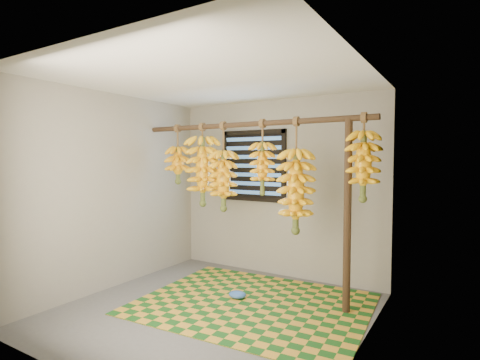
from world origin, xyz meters
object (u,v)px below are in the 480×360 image
Objects in this scene: woven_mat at (253,303)px; banana_bunch_e at (296,191)px; banana_bunch_b at (203,171)px; banana_bunch_f at (363,166)px; banana_bunch_a at (178,165)px; banana_bunch_d at (262,168)px; support_post at (347,217)px; plastic_bag at (237,295)px; banana_bunch_c at (224,180)px.

woven_mat is 1.90× the size of banana_bunch_e.
banana_bunch_b and banana_bunch_f have the same top height.
banana_bunch_a is 1.72m from banana_bunch_e.
banana_bunch_d is 0.49m from banana_bunch_e.
banana_bunch_d reaches higher than support_post.
banana_bunch_e reaches higher than plastic_bag.
banana_bunch_a is 1.28m from banana_bunch_d.
banana_bunch_c and banana_bunch_f have the same top height.
banana_bunch_f reaches higher than support_post.
plastic_bag is 1.86m from banana_bunch_a.
woven_mat is at bearing -8.49° from plastic_bag.
banana_bunch_c is 1.69m from banana_bunch_f.
plastic_bag is 0.26× the size of banana_bunch_a.
support_post is 9.75× the size of plastic_bag.
banana_bunch_e is (0.96, -0.00, -0.09)m from banana_bunch_c.
woven_mat is (-0.94, -0.31, -0.99)m from support_post.
banana_bunch_f is at bearing 15.83° from woven_mat.
banana_bunch_f is at bearing 11.93° from plastic_bag.
banana_bunch_e is at bearing -0.00° from banana_bunch_c.
banana_bunch_f is (0.72, 0.00, 0.28)m from banana_bunch_e.
banana_bunch_a and banana_bunch_b have the same top height.
banana_bunch_d and banana_bunch_f have the same top height.
banana_bunch_c is 0.86× the size of banana_bunch_e.
support_post is 2.58× the size of banana_bunch_a.
support_post is at bearing 18.21° from woven_mat.
banana_bunch_f is (2.41, 0.00, 0.00)m from banana_bunch_a.
banana_bunch_b is at bearing 0.00° from banana_bunch_a.
banana_bunch_b is (-0.69, 0.28, 1.39)m from plastic_bag.
banana_bunch_f is (2.00, 0.00, 0.08)m from banana_bunch_b.
banana_bunch_c is at bearing 180.00° from banana_bunch_f.
banana_bunch_e is 0.77m from banana_bunch_f.
banana_bunch_c is at bearing 152.49° from woven_mat.
banana_bunch_b is (-1.85, 0.00, 0.44)m from support_post.
banana_bunch_b is at bearing 180.00° from banana_bunch_c.
banana_bunch_a and banana_bunch_c have the same top height.
woven_mat is 2.78× the size of banana_bunch_d.
banana_bunch_a is at bearing 180.00° from support_post.
woven_mat is at bearing -18.68° from banana_bunch_b.
banana_bunch_c and banana_bunch_e have the same top height.
support_post is 1.40m from woven_mat.
banana_bunch_b is at bearing 180.00° from banana_bunch_d.
banana_bunch_d is at bearing 58.51° from plastic_bag.
banana_bunch_d is 0.99× the size of banana_bunch_f.
banana_bunch_d is (0.54, 0.00, 0.16)m from banana_bunch_c.
banana_bunch_a reaches higher than support_post.
banana_bunch_f is at bearing 0.00° from banana_bunch_a.
support_post is at bearing 13.42° from plastic_bag.
banana_bunch_b is (0.41, 0.00, -0.08)m from banana_bunch_a.
banana_bunch_a and banana_bunch_f have the same top height.
banana_bunch_f is (1.14, 0.00, 0.04)m from banana_bunch_d.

